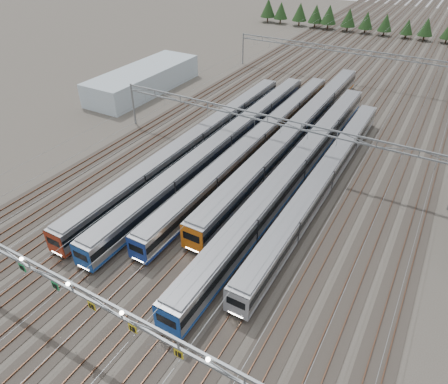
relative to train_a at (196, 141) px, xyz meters
The scene contains 13 objects.
ground 38.00m from the train_a, 72.75° to the right, with size 400.00×400.00×0.00m, color #47423A.
track_bed 64.76m from the train_a, 79.99° to the left, with size 54.00×260.00×5.42m.
train_a is the anchor object (origin of this frame).
train_b 4.79m from the train_a, 20.14° to the left, with size 2.88×63.66×3.75m.
train_c 10.42m from the train_a, 30.22° to the left, with size 2.80×62.73×3.65m.
train_d 17.76m from the train_a, 40.51° to the left, with size 3.14×66.27×4.09m.
train_e 18.00m from the train_a, ahead, with size 3.08×64.64×4.01m.
train_f 22.51m from the train_a, ahead, with size 2.84×53.32×3.69m.
gantry_near 38.36m from the train_a, 72.87° to the right, with size 56.36×0.61×8.08m.
gantry_mid 12.61m from the train_a, 18.52° to the left, with size 56.36×0.36×8.00m.
gantry_far 50.23m from the train_a, 77.01° to the left, with size 56.36×0.36×8.00m.
west_shed 32.81m from the train_a, 144.72° to the left, with size 10.00×30.00×5.11m, color #ABBECC.
treeline 100.19m from the train_a, 87.68° to the left, with size 81.20×5.60×7.02m.
Camera 1 is at (23.14, -13.83, 33.52)m, focal length 32.00 mm.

